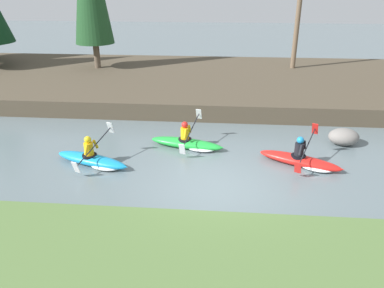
{
  "coord_description": "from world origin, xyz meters",
  "views": [
    {
      "loc": [
        0.09,
        -9.56,
        5.67
      ],
      "look_at": [
        -0.88,
        1.91,
        0.55
      ],
      "focal_mm": 35.0,
      "sensor_mm": 36.0,
      "label": 1
    }
  ],
  "objects_px": {
    "kayaker_lead": "(303,160)",
    "kayaker_middle": "(189,143)",
    "kayaker_trailing": "(94,160)",
    "boulder_midstream": "(344,137)"
  },
  "relations": [
    {
      "from": "kayaker_lead",
      "to": "kayaker_middle",
      "type": "bearing_deg",
      "value": -170.94
    },
    {
      "from": "kayaker_middle",
      "to": "boulder_midstream",
      "type": "xyz_separation_m",
      "value": [
        5.65,
        0.8,
        0.11
      ]
    },
    {
      "from": "kayaker_trailing",
      "to": "boulder_midstream",
      "type": "height_order",
      "value": "kayaker_trailing"
    },
    {
      "from": "kayaker_middle",
      "to": "boulder_midstream",
      "type": "relative_size",
      "value": 2.53
    },
    {
      "from": "kayaker_lead",
      "to": "kayaker_trailing",
      "type": "xyz_separation_m",
      "value": [
        -6.85,
        -0.53,
        0.0
      ]
    },
    {
      "from": "kayaker_lead",
      "to": "boulder_midstream",
      "type": "relative_size",
      "value": 2.46
    },
    {
      "from": "kayaker_lead",
      "to": "kayaker_middle",
      "type": "height_order",
      "value": "same"
    },
    {
      "from": "kayaker_middle",
      "to": "kayaker_trailing",
      "type": "bearing_deg",
      "value": -138.44
    },
    {
      "from": "kayaker_lead",
      "to": "kayaker_trailing",
      "type": "distance_m",
      "value": 6.87
    },
    {
      "from": "kayaker_trailing",
      "to": "boulder_midstream",
      "type": "bearing_deg",
      "value": 34.48
    }
  ]
}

